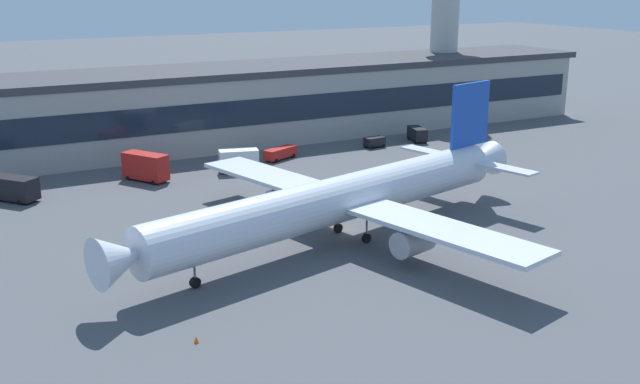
# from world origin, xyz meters

# --- Properties ---
(ground_plane) EXTENTS (600.00, 600.00, 0.00)m
(ground_plane) POSITION_xyz_m (0.00, 0.00, 0.00)
(ground_plane) COLOR #4C4F54
(terminal_building) EXTENTS (164.09, 19.62, 13.58)m
(terminal_building) POSITION_xyz_m (0.00, 53.33, 6.81)
(terminal_building) COLOR #9E9993
(terminal_building) RESTS_ON ground_plane
(airliner) EXTENTS (58.31, 50.42, 16.08)m
(airliner) POSITION_xyz_m (-2.52, -3.02, 5.07)
(airliner) COLOR silver
(airliner) RESTS_ON ground_plane
(control_tower) EXTENTS (11.18, 11.18, 37.54)m
(control_tower) POSITION_xyz_m (56.92, 57.20, 23.06)
(control_tower) COLOR #B7B7B2
(control_tower) RESTS_ON ground_plane
(fuel_truck) EXTENTS (7.50, 8.27, 3.35)m
(fuel_truck) POSITION_xyz_m (-34.62, 32.38, 1.88)
(fuel_truck) COLOR black
(fuel_truck) RESTS_ON ground_plane
(crew_van) EXTENTS (3.46, 5.59, 2.55)m
(crew_van) POSITION_xyz_m (36.10, 36.67, 1.46)
(crew_van) COLOR black
(crew_van) RESTS_ON ground_plane
(belt_loader) EXTENTS (6.65, 4.47, 1.95)m
(belt_loader) POSITION_xyz_m (7.81, 35.89, 1.15)
(belt_loader) COLOR red
(belt_loader) RESTS_ON ground_plane
(catering_truck) EXTENTS (5.95, 7.51, 4.15)m
(catering_truck) POSITION_xyz_m (-15.49, 33.43, 2.29)
(catering_truck) COLOR red
(catering_truck) RESTS_ON ground_plane
(baggage_tug) EXTENTS (3.78, 2.42, 1.85)m
(baggage_tug) POSITION_xyz_m (26.37, 36.11, 1.09)
(baggage_tug) COLOR black
(baggage_tug) RESTS_ON ground_plane
(stair_truck) EXTENTS (6.41, 3.84, 3.55)m
(stair_truck) POSITION_xyz_m (-1.44, 31.39, 1.98)
(stair_truck) COLOR white
(stair_truck) RESTS_ON ground_plane
(traffic_cone_0) EXTENTS (0.45, 0.45, 0.56)m
(traffic_cone_0) POSITION_xyz_m (11.99, -15.66, 0.28)
(traffic_cone_0) COLOR #F2590C
(traffic_cone_0) RESTS_ON ground_plane
(traffic_cone_1) EXTENTS (0.46, 0.46, 0.58)m
(traffic_cone_1) POSITION_xyz_m (-25.61, -18.88, 0.29)
(traffic_cone_1) COLOR #F2590C
(traffic_cone_1) RESTS_ON ground_plane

